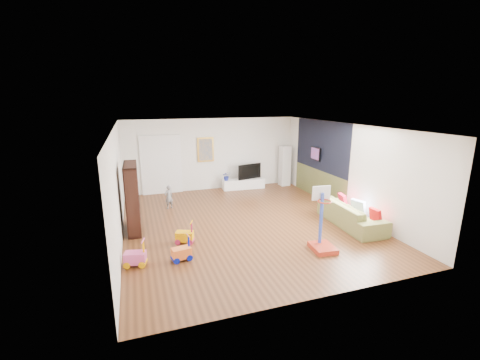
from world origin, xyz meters
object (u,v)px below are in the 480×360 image
object	(u,v)px
basketball_hoop	(325,220)
media_console	(243,184)
sofa	(351,214)
bookshelf	(132,198)

from	to	relation	value
basketball_hoop	media_console	bearing A→B (deg)	95.21
sofa	basketball_hoop	world-z (taller)	basketball_hoop
bookshelf	sofa	bearing A→B (deg)	-14.15
sofa	bookshelf	bearing A→B (deg)	77.46
media_console	sofa	distance (m)	4.75
bookshelf	sofa	distance (m)	5.90
media_console	basketball_hoop	world-z (taller)	basketball_hoop
media_console	sofa	world-z (taller)	sofa
sofa	basketball_hoop	size ratio (longest dim) A/B	1.47
bookshelf	basketball_hoop	xyz separation A→B (m)	(4.10, -2.61, -0.15)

